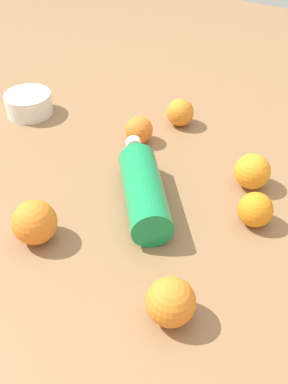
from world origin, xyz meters
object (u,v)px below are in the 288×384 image
(orange_2, at_px, (171,302))
(orange_4, at_px, (255,210))
(water_bottle, at_px, (142,184))
(orange_0, at_px, (252,171))
(orange_5, at_px, (180,112))
(orange_1, at_px, (139,130))
(ceramic_bowl, at_px, (29,104))
(orange_3, at_px, (35,222))

(orange_2, relative_size, orange_4, 1.16)
(water_bottle, relative_size, orange_4, 3.92)
(orange_0, bearing_deg, orange_5, 148.02)
(orange_1, relative_size, orange_5, 0.96)
(orange_4, relative_size, orange_5, 0.99)
(ceramic_bowl, bearing_deg, orange_1, 4.36)
(orange_5, bearing_deg, ceramic_bowl, -159.03)
(water_bottle, bearing_deg, orange_3, 111.48)
(orange_5, xyz_separation_m, ceramic_bowl, (-0.35, -0.13, -0.01))
(orange_2, bearing_deg, water_bottle, 127.88)
(orange_5, bearing_deg, orange_3, -96.92)
(orange_3, xyz_separation_m, orange_4, (0.32, 0.22, -0.01))
(ceramic_bowl, bearing_deg, orange_4, -9.90)
(water_bottle, xyz_separation_m, orange_5, (-0.05, 0.28, -0.01))
(orange_3, bearing_deg, ceramic_bowl, 131.46)
(orange_2, xyz_separation_m, ceramic_bowl, (-0.57, 0.36, -0.01))
(orange_2, xyz_separation_m, orange_5, (-0.22, 0.49, -0.00))
(orange_1, height_order, orange_2, orange_2)
(orange_2, bearing_deg, orange_0, 89.54)
(orange_0, height_order, orange_4, orange_0)
(orange_3, bearing_deg, water_bottle, 58.47)
(orange_3, height_order, orange_5, orange_3)
(orange_0, xyz_separation_m, ceramic_bowl, (-0.57, 0.01, -0.01))
(orange_0, xyz_separation_m, orange_3, (-0.28, -0.32, 0.00))
(water_bottle, bearing_deg, orange_4, -115.66)
(orange_3, xyz_separation_m, ceramic_bowl, (-0.29, 0.33, -0.01))
(orange_0, xyz_separation_m, orange_4, (0.04, -0.10, -0.00))
(water_bottle, bearing_deg, orange_0, -86.92)
(water_bottle, bearing_deg, orange_1, -5.80)
(orange_0, relative_size, orange_3, 0.90)
(orange_2, distance_m, orange_4, 0.26)
(orange_4, bearing_deg, orange_3, -145.14)
(orange_1, distance_m, orange_2, 0.47)
(orange_0, distance_m, orange_2, 0.35)
(orange_5, distance_m, ceramic_bowl, 0.37)
(orange_4, bearing_deg, ceramic_bowl, 170.10)
(orange_2, relative_size, orange_3, 0.94)
(ceramic_bowl, bearing_deg, water_bottle, -20.26)
(orange_4, xyz_separation_m, orange_5, (-0.26, 0.24, 0.00))
(orange_0, relative_size, ceramic_bowl, 0.63)
(orange_1, xyz_separation_m, ceramic_bowl, (-0.30, -0.02, -0.00))
(water_bottle, relative_size, ceramic_bowl, 2.23)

